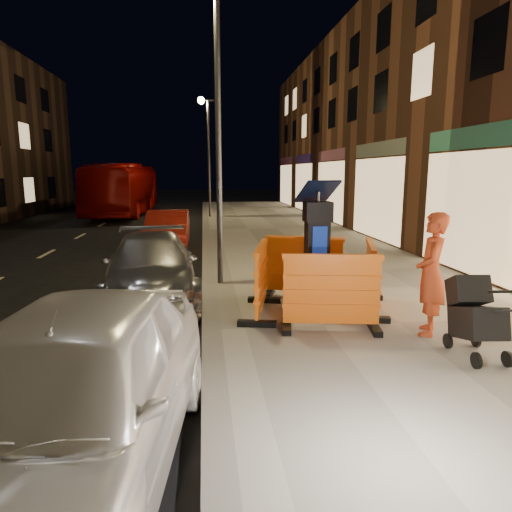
{
  "coord_description": "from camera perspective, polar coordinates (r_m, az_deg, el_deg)",
  "views": [
    {
      "loc": [
        -0.08,
        -6.69,
        2.54
      ],
      "look_at": [
        0.8,
        1.0,
        1.1
      ],
      "focal_mm": 32.0,
      "sensor_mm": 36.0,
      "label": 1
    }
  ],
  "objects": [
    {
      "name": "kerb",
      "position": [
        7.13,
        -5.56,
        -9.73
      ],
      "size": [
        0.3,
        60.0,
        0.15
      ],
      "primitive_type": "cube",
      "color": "slate",
      "rests_on": "ground"
    },
    {
      "name": "car_silver",
      "position": [
        9.56,
        -12.81,
        -5.14
      ],
      "size": [
        2.17,
        4.55,
        1.28
      ],
      "primitive_type": "imported",
      "rotation": [
        0.0,
        0.0,
        0.09
      ],
      "color": "#B6B6BC",
      "rests_on": "ground"
    },
    {
      "name": "stroller",
      "position": [
        6.6,
        25.97,
        -7.07
      ],
      "size": [
        0.61,
        0.87,
        1.03
      ],
      "primitive_type": "cube",
      "rotation": [
        0.0,
        0.0,
        -0.1
      ],
      "color": "black",
      "rests_on": "sidewalk"
    },
    {
      "name": "barrier_front",
      "position": [
        6.98,
        9.4,
        -4.54
      ],
      "size": [
        1.6,
        0.87,
        1.18
      ],
      "primitive_type": "cube",
      "rotation": [
        0.0,
        0.0,
        -0.17
      ],
      "color": "orange",
      "rests_on": "sidewalk"
    },
    {
      "name": "parking_kiosk",
      "position": [
        7.78,
        7.6,
        0.59
      ],
      "size": [
        0.82,
        0.82,
        2.12
      ],
      "primitive_type": "cube",
      "rotation": [
        0.0,
        0.0,
        -0.25
      ],
      "color": "black",
      "rests_on": "sidewalk"
    },
    {
      "name": "car_white",
      "position": [
        4.47,
        -21.68,
        -24.93
      ],
      "size": [
        2.27,
        4.65,
        1.53
      ],
      "primitive_type": "imported",
      "rotation": [
        0.0,
        0.0,
        -0.11
      ],
      "color": "silver",
      "rests_on": "ground"
    },
    {
      "name": "street_lamp_far",
      "position": [
        24.7,
        -5.9,
        11.88
      ],
      "size": [
        0.12,
        0.12,
        6.0
      ],
      "primitive_type": "cylinder",
      "color": "#3F3F44",
      "rests_on": "sidewalk"
    },
    {
      "name": "street_lamp_mid",
      "position": [
        9.72,
        -4.71,
        14.1
      ],
      "size": [
        0.12,
        0.12,
        6.0
      ],
      "primitive_type": "cylinder",
      "color": "#3F3F44",
      "rests_on": "sidewalk"
    },
    {
      "name": "bus_doubledecker",
      "position": [
        28.31,
        -16.02,
        4.97
      ],
      "size": [
        2.77,
        10.74,
        2.97
      ],
      "primitive_type": "imported",
      "rotation": [
        0.0,
        0.0,
        -0.03
      ],
      "color": "#850604",
      "rests_on": "ground"
    },
    {
      "name": "ground_plane",
      "position": [
        7.16,
        -5.55,
        -10.3
      ],
      "size": [
        120.0,
        120.0,
        0.0
      ],
      "primitive_type": "plane",
      "color": "black",
      "rests_on": "ground"
    },
    {
      "name": "barrier_back",
      "position": [
        8.77,
        6.02,
        -1.36
      ],
      "size": [
        1.63,
        1.05,
        1.18
      ],
      "primitive_type": "cube",
      "rotation": [
        0.0,
        0.0,
        -0.31
      ],
      "color": "orange",
      "rests_on": "sidewalk"
    },
    {
      "name": "man",
      "position": [
        7.16,
        21.04,
        -2.12
      ],
      "size": [
        0.68,
        0.79,
        1.82
      ],
      "primitive_type": "imported",
      "rotation": [
        0.0,
        0.0,
        -2.02
      ],
      "color": "#B13B1B",
      "rests_on": "sidewalk"
    },
    {
      "name": "barrier_kerbside",
      "position": [
        7.7,
        0.63,
        -2.98
      ],
      "size": [
        0.94,
        1.62,
        1.18
      ],
      "primitive_type": "cube",
      "rotation": [
        0.0,
        0.0,
        1.35
      ],
      "color": "orange",
      "rests_on": "sidewalk"
    },
    {
      "name": "car_red",
      "position": [
        15.49,
        -10.89,
        0.9
      ],
      "size": [
        1.35,
        3.85,
        1.27
      ],
      "primitive_type": "imported",
      "rotation": [
        0.0,
        0.0,
        0.0
      ],
      "color": "maroon",
      "rests_on": "ground"
    },
    {
      "name": "sidewalk",
      "position": [
        7.77,
        17.41,
        -8.46
      ],
      "size": [
        6.0,
        60.0,
        0.15
      ],
      "primitive_type": "cube",
      "color": "gray",
      "rests_on": "ground"
    },
    {
      "name": "barrier_bldgside",
      "position": [
        8.15,
        14.01,
        -2.53
      ],
      "size": [
        1.03,
        1.63,
        1.18
      ],
      "primitive_type": "cube",
      "rotation": [
        0.0,
        0.0,
        1.28
      ],
      "color": "orange",
      "rests_on": "sidewalk"
    }
  ]
}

